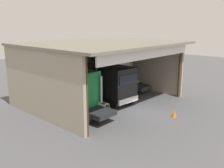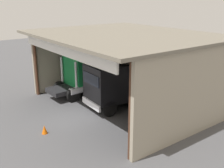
% 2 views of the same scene
% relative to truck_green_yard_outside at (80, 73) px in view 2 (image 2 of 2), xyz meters
% --- Properties ---
extents(ground_plane, '(80.00, 80.00, 0.00)m').
position_rel_truck_green_yard_outside_xyz_m(ground_plane, '(3.98, -3.10, -1.90)').
color(ground_plane, '#4C4C4F').
rests_on(ground_plane, ground).
extents(workshop_shed, '(13.34, 11.21, 5.55)m').
position_rel_truck_green_yard_outside_xyz_m(workshop_shed, '(3.98, 2.76, 1.92)').
color(workshop_shed, '#9E937F').
rests_on(workshop_shed, ground).
extents(truck_green_yard_outside, '(2.81, 4.37, 3.60)m').
position_rel_truck_green_yard_outside_xyz_m(truck_green_yard_outside, '(0.00, 0.00, 0.00)').
color(truck_green_yard_outside, '#197F3D').
rests_on(truck_green_yard_outside, ground).
extents(truck_black_center_right_bay, '(2.76, 4.98, 3.70)m').
position_rel_truck_green_yard_outside_xyz_m(truck_black_center_right_bay, '(4.08, 0.14, -0.06)').
color(truck_black_center_right_bay, black).
rests_on(truck_black_center_right_bay, ground).
extents(truck_white_center_bay, '(2.91, 5.19, 3.75)m').
position_rel_truck_green_yard_outside_xyz_m(truck_white_center_bay, '(8.18, 3.25, 0.02)').
color(truck_white_center_bay, white).
rests_on(truck_white_center_bay, ground).
extents(oil_drum, '(0.58, 0.58, 0.88)m').
position_rel_truck_green_yard_outside_xyz_m(oil_drum, '(2.35, 6.35, -1.46)').
color(oil_drum, gold).
rests_on(oil_drum, ground).
extents(tool_cart, '(0.90, 0.60, 1.00)m').
position_rel_truck_green_yard_outside_xyz_m(tool_cart, '(1.94, 6.12, -1.40)').
color(tool_cart, black).
rests_on(tool_cart, ground).
extents(traffic_cone, '(0.36, 0.36, 0.56)m').
position_rel_truck_green_yard_outside_xyz_m(traffic_cone, '(4.86, -5.39, -1.62)').
color(traffic_cone, orange).
rests_on(traffic_cone, ground).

